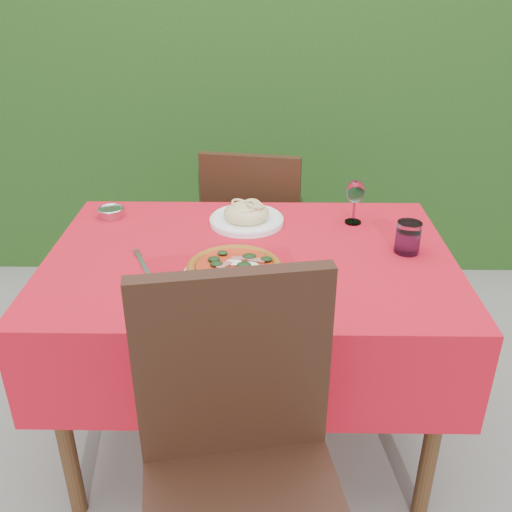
{
  "coord_description": "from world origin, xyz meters",
  "views": [
    {
      "loc": [
        0.04,
        -1.58,
        1.56
      ],
      "look_at": [
        0.02,
        -0.05,
        0.77
      ],
      "focal_mm": 40.0,
      "sensor_mm": 36.0,
      "label": 1
    }
  ],
  "objects_px": {
    "pasta_plate": "(247,216)",
    "wine_glass": "(355,193)",
    "fork": "(143,264)",
    "steel_ramekin": "(111,213)",
    "water_glass": "(408,239)",
    "chair_near": "(241,460)",
    "pizza_plate": "(235,271)",
    "chair_far": "(254,233)"
  },
  "relations": [
    {
      "from": "pasta_plate",
      "to": "chair_far",
      "type": "bearing_deg",
      "value": 87.41
    },
    {
      "from": "pizza_plate",
      "to": "fork",
      "type": "bearing_deg",
      "value": 163.9
    },
    {
      "from": "chair_far",
      "to": "wine_glass",
      "type": "height_order",
      "value": "wine_glass"
    },
    {
      "from": "fork",
      "to": "steel_ramekin",
      "type": "distance_m",
      "value": 0.4
    },
    {
      "from": "steel_ramekin",
      "to": "pizza_plate",
      "type": "bearing_deg",
      "value": -43.69
    },
    {
      "from": "wine_glass",
      "to": "pasta_plate",
      "type": "bearing_deg",
      "value": -178.63
    },
    {
      "from": "water_glass",
      "to": "wine_glass",
      "type": "relative_size",
      "value": 0.65
    },
    {
      "from": "pasta_plate",
      "to": "fork",
      "type": "height_order",
      "value": "pasta_plate"
    },
    {
      "from": "chair_near",
      "to": "wine_glass",
      "type": "relative_size",
      "value": 6.34
    },
    {
      "from": "pasta_plate",
      "to": "steel_ramekin",
      "type": "relative_size",
      "value": 3.08
    },
    {
      "from": "wine_glass",
      "to": "fork",
      "type": "xyz_separation_m",
      "value": [
        -0.67,
        -0.32,
        -0.11
      ]
    },
    {
      "from": "water_glass",
      "to": "wine_glass",
      "type": "distance_m",
      "value": 0.27
    },
    {
      "from": "chair_near",
      "to": "fork",
      "type": "height_order",
      "value": "chair_near"
    },
    {
      "from": "chair_far",
      "to": "pizza_plate",
      "type": "height_order",
      "value": "chair_far"
    },
    {
      "from": "pasta_plate",
      "to": "wine_glass",
      "type": "distance_m",
      "value": 0.38
    },
    {
      "from": "water_glass",
      "to": "steel_ramekin",
      "type": "height_order",
      "value": "water_glass"
    },
    {
      "from": "chair_near",
      "to": "fork",
      "type": "bearing_deg",
      "value": 108.38
    },
    {
      "from": "wine_glass",
      "to": "steel_ramekin",
      "type": "relative_size",
      "value": 1.87
    },
    {
      "from": "chair_near",
      "to": "chair_far",
      "type": "height_order",
      "value": "chair_near"
    },
    {
      "from": "water_glass",
      "to": "steel_ramekin",
      "type": "relative_size",
      "value": 1.21
    },
    {
      "from": "water_glass",
      "to": "fork",
      "type": "relative_size",
      "value": 0.52
    },
    {
      "from": "water_glass",
      "to": "fork",
      "type": "xyz_separation_m",
      "value": [
        -0.81,
        -0.1,
        -0.04
      ]
    },
    {
      "from": "chair_near",
      "to": "chair_far",
      "type": "relative_size",
      "value": 1.11
    },
    {
      "from": "wine_glass",
      "to": "pizza_plate",
      "type": "bearing_deg",
      "value": -134.38
    },
    {
      "from": "pasta_plate",
      "to": "wine_glass",
      "type": "xyz_separation_m",
      "value": [
        0.37,
        0.01,
        0.08
      ]
    },
    {
      "from": "chair_far",
      "to": "pasta_plate",
      "type": "distance_m",
      "value": 0.5
    },
    {
      "from": "water_glass",
      "to": "chair_near",
      "type": "bearing_deg",
      "value": -126.17
    },
    {
      "from": "pizza_plate",
      "to": "steel_ramekin",
      "type": "height_order",
      "value": "pizza_plate"
    },
    {
      "from": "pasta_plate",
      "to": "chair_near",
      "type": "bearing_deg",
      "value": -89.27
    },
    {
      "from": "pizza_plate",
      "to": "fork",
      "type": "relative_size",
      "value": 1.82
    },
    {
      "from": "water_glass",
      "to": "fork",
      "type": "bearing_deg",
      "value": -173.11
    },
    {
      "from": "chair_far",
      "to": "water_glass",
      "type": "distance_m",
      "value": 0.85
    },
    {
      "from": "pizza_plate",
      "to": "chair_far",
      "type": "bearing_deg",
      "value": 87.06
    },
    {
      "from": "chair_near",
      "to": "pizza_plate",
      "type": "distance_m",
      "value": 0.54
    },
    {
      "from": "water_glass",
      "to": "pizza_plate",
      "type": "bearing_deg",
      "value": -161.37
    },
    {
      "from": "chair_far",
      "to": "fork",
      "type": "height_order",
      "value": "chair_far"
    },
    {
      "from": "chair_far",
      "to": "chair_near",
      "type": "bearing_deg",
      "value": 98.57
    },
    {
      "from": "chair_near",
      "to": "water_glass",
      "type": "xyz_separation_m",
      "value": [
        0.5,
        0.68,
        0.23
      ]
    },
    {
      "from": "chair_near",
      "to": "steel_ramekin",
      "type": "xyz_separation_m",
      "value": [
        -0.49,
        0.94,
        0.2
      ]
    },
    {
      "from": "chair_far",
      "to": "water_glass",
      "type": "xyz_separation_m",
      "value": [
        0.49,
        -0.64,
        0.28
      ]
    },
    {
      "from": "wine_glass",
      "to": "fork",
      "type": "height_order",
      "value": "wine_glass"
    },
    {
      "from": "pizza_plate",
      "to": "water_glass",
      "type": "xyz_separation_m",
      "value": [
        0.53,
        0.18,
        0.02
      ]
    }
  ]
}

